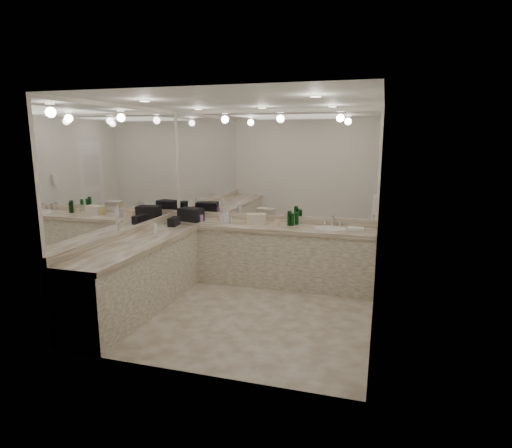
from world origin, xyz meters
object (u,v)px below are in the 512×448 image
(black_toiletry_bag, at_px, (191,214))
(cream_cosmetic_case, at_px, (256,219))
(sink, at_px, (330,229))
(hand_towel, at_px, (356,229))
(soap_bottle_c, at_px, (261,218))
(soap_bottle_b, at_px, (224,217))
(soap_bottle_a, at_px, (227,216))
(wall_phone, at_px, (375,205))

(black_toiletry_bag, relative_size, cream_cosmetic_case, 1.28)
(sink, relative_size, black_toiletry_bag, 1.21)
(hand_towel, relative_size, soap_bottle_c, 1.25)
(sink, xyz_separation_m, hand_towel, (0.35, -0.00, 0.02))
(soap_bottle_b, xyz_separation_m, soap_bottle_c, (0.56, 0.08, -0.01))
(sink, distance_m, hand_towel, 0.35)
(black_toiletry_bag, distance_m, soap_bottle_a, 0.59)
(black_toiletry_bag, xyz_separation_m, soap_bottle_c, (1.12, 0.07, -0.01))
(cream_cosmetic_case, xyz_separation_m, hand_towel, (1.47, -0.02, -0.06))
(cream_cosmetic_case, bearing_deg, soap_bottle_c, 5.53)
(sink, bearing_deg, soap_bottle_c, 178.13)
(cream_cosmetic_case, relative_size, soap_bottle_b, 1.44)
(cream_cosmetic_case, distance_m, soap_bottle_c, 0.07)
(soap_bottle_b, bearing_deg, soap_bottle_c, 8.58)
(cream_cosmetic_case, distance_m, hand_towel, 1.47)
(hand_towel, height_order, soap_bottle_b, soap_bottle_b)
(cream_cosmetic_case, xyz_separation_m, soap_bottle_a, (-0.46, -0.03, 0.02))
(wall_phone, relative_size, soap_bottle_c, 1.32)
(cream_cosmetic_case, height_order, hand_towel, cream_cosmetic_case)
(sink, xyz_separation_m, soap_bottle_c, (-1.05, 0.03, 0.10))
(sink, bearing_deg, wall_phone, -39.57)
(hand_towel, distance_m, soap_bottle_a, 1.93)
(wall_phone, distance_m, soap_bottle_b, 2.29)
(sink, relative_size, soap_bottle_b, 2.24)
(soap_bottle_c, bearing_deg, cream_cosmetic_case, -163.83)
(wall_phone, bearing_deg, hand_towel, 116.83)
(soap_bottle_c, bearing_deg, sink, -1.87)
(hand_towel, bearing_deg, wall_phone, -63.17)
(sink, height_order, hand_towel, hand_towel)
(black_toiletry_bag, distance_m, hand_towel, 2.52)
(black_toiletry_bag, bearing_deg, sink, 1.04)
(hand_towel, height_order, soap_bottle_c, soap_bottle_c)
(cream_cosmetic_case, relative_size, soap_bottle_c, 1.56)
(sink, distance_m, soap_bottle_c, 1.05)
(cream_cosmetic_case, bearing_deg, wall_phone, -27.33)
(soap_bottle_b, height_order, soap_bottle_c, soap_bottle_b)
(soap_bottle_a, distance_m, soap_bottle_b, 0.05)
(soap_bottle_a, relative_size, soap_bottle_c, 1.10)
(black_toiletry_bag, height_order, soap_bottle_a, black_toiletry_bag)
(sink, bearing_deg, soap_bottle_b, -178.19)
(sink, xyz_separation_m, wall_phone, (0.61, -0.50, 0.46))
(hand_towel, bearing_deg, sink, 179.73)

